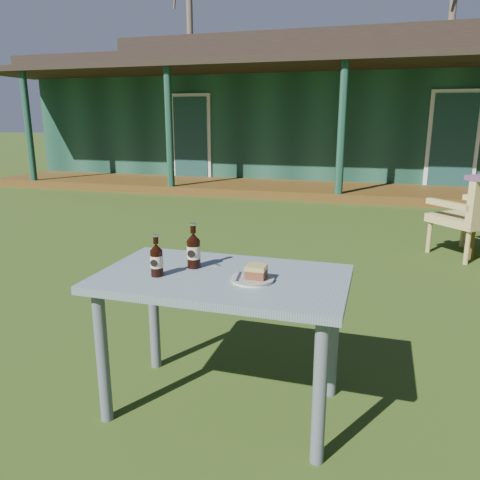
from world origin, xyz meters
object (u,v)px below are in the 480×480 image
(plate, at_px, (252,279))
(armchair_left, at_px, (475,213))
(cafe_table, at_px, (222,295))
(cola_bottle_far, at_px, (157,259))
(cake_slice, at_px, (256,271))
(cola_bottle_near, at_px, (194,250))

(plate, bearing_deg, armchair_left, 65.66)
(cafe_table, bearing_deg, plate, -12.51)
(cola_bottle_far, bearing_deg, armchair_left, 60.05)
(cola_bottle_far, relative_size, armchair_left, 0.23)
(cafe_table, height_order, cake_slice, cake_slice)
(cake_slice, bearing_deg, cola_bottle_near, 163.83)
(cola_bottle_near, bearing_deg, cafe_table, -21.84)
(cake_slice, bearing_deg, armchair_left, 65.88)
(plate, relative_size, cola_bottle_far, 1.00)
(cola_bottle_far, bearing_deg, cafe_table, 18.97)
(plate, distance_m, cake_slice, 0.04)
(plate, xyz_separation_m, cola_bottle_far, (-0.46, -0.07, 0.07))
(plate, xyz_separation_m, cola_bottle_near, (-0.34, 0.11, 0.08))
(cafe_table, bearing_deg, cola_bottle_near, 158.16)
(cake_slice, height_order, cola_bottle_near, cola_bottle_near)
(cafe_table, distance_m, cola_bottle_near, 0.27)
(armchair_left, bearing_deg, cola_bottle_near, -119.67)
(cake_slice, height_order, armchair_left, armchair_left)
(cafe_table, bearing_deg, cake_slice, -10.28)
(cafe_table, distance_m, armchair_left, 3.75)
(plate, distance_m, cola_bottle_near, 0.36)
(plate, height_order, cola_bottle_near, cola_bottle_near)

